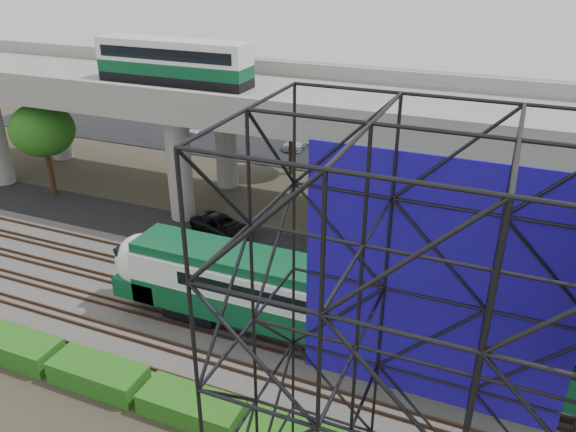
% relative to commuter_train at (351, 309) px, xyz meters
% --- Properties ---
extents(ground, '(140.00, 140.00, 0.00)m').
position_rel_commuter_train_xyz_m(ground, '(-6.11, -2.00, -2.88)').
color(ground, '#474233').
rests_on(ground, ground).
extents(ballast_bed, '(90.00, 12.00, 0.20)m').
position_rel_commuter_train_xyz_m(ballast_bed, '(-6.11, 0.00, -2.78)').
color(ballast_bed, slate).
rests_on(ballast_bed, ground).
extents(service_road, '(90.00, 5.00, 0.08)m').
position_rel_commuter_train_xyz_m(service_road, '(-6.11, 8.50, -2.84)').
color(service_road, black).
rests_on(service_road, ground).
extents(parking_lot, '(90.00, 18.00, 0.08)m').
position_rel_commuter_train_xyz_m(parking_lot, '(-6.11, 32.00, -2.84)').
color(parking_lot, black).
rests_on(parking_lot, ground).
extents(harbor_water, '(140.00, 40.00, 0.03)m').
position_rel_commuter_train_xyz_m(harbor_water, '(-6.11, 54.00, -2.87)').
color(harbor_water, slate).
rests_on(harbor_water, ground).
extents(rail_tracks, '(90.00, 9.52, 0.16)m').
position_rel_commuter_train_xyz_m(rail_tracks, '(-6.11, -0.00, -2.60)').
color(rail_tracks, '#472D1E').
rests_on(rail_tracks, ballast_bed).
extents(commuter_train, '(29.30, 3.06, 4.30)m').
position_rel_commuter_train_xyz_m(commuter_train, '(0.00, 0.00, 0.00)').
color(commuter_train, black).
rests_on(commuter_train, rail_tracks).
extents(overpass, '(80.00, 12.00, 12.40)m').
position_rel_commuter_train_xyz_m(overpass, '(-7.00, 14.00, 5.33)').
color(overpass, '#9E9B93').
rests_on(overpass, ground).
extents(scaffold_tower, '(9.36, 6.36, 15.00)m').
position_rel_commuter_train_xyz_m(scaffold_tower, '(4.41, -9.98, 4.59)').
color(scaffold_tower, black).
rests_on(scaffold_tower, ground).
extents(hedge_strip, '(34.60, 1.80, 1.20)m').
position_rel_commuter_train_xyz_m(hedge_strip, '(-5.11, -6.30, -2.32)').
color(hedge_strip, '#1C5D15').
rests_on(hedge_strip, ground).
extents(trees, '(40.94, 16.94, 7.69)m').
position_rel_commuter_train_xyz_m(trees, '(-10.78, 14.17, 2.69)').
color(trees, '#382314').
rests_on(trees, ground).
extents(suv, '(5.33, 3.66, 1.35)m').
position_rel_commuter_train_xyz_m(suv, '(-12.05, 9.13, -2.12)').
color(suv, black).
rests_on(suv, service_road).
extents(parked_cars, '(37.62, 9.52, 1.32)m').
position_rel_commuter_train_xyz_m(parked_cars, '(-6.67, 31.40, -2.19)').
color(parked_cars, beige).
rests_on(parked_cars, parking_lot).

